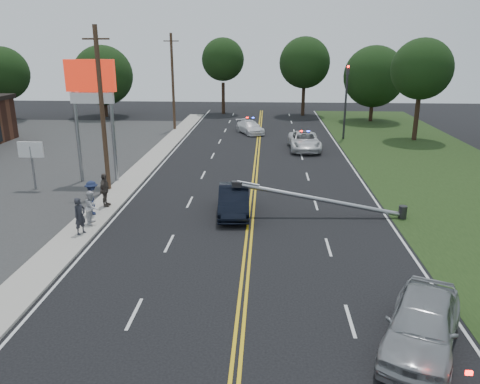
# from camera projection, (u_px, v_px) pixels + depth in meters

# --- Properties ---
(ground) EXTENTS (120.00, 120.00, 0.00)m
(ground) POSITION_uv_depth(u_px,v_px,m) (244.00, 288.00, 17.88)
(ground) COLOR black
(ground) RESTS_ON ground
(sidewalk) EXTENTS (1.80, 70.00, 0.12)m
(sidewalk) POSITION_uv_depth(u_px,v_px,m) (111.00, 200.00, 27.84)
(sidewalk) COLOR #A7A196
(sidewalk) RESTS_ON ground
(centerline_yellow) EXTENTS (0.36, 80.00, 0.00)m
(centerline_yellow) POSITION_uv_depth(u_px,v_px,m) (252.00, 203.00, 27.39)
(centerline_yellow) COLOR gold
(centerline_yellow) RESTS_ON ground
(pylon_sign) EXTENTS (3.20, 0.35, 8.00)m
(pylon_sign) POSITION_uv_depth(u_px,v_px,m) (92.00, 92.00, 29.96)
(pylon_sign) COLOR gray
(pylon_sign) RESTS_ON ground
(small_sign) EXTENTS (1.60, 0.14, 3.10)m
(small_sign) POSITION_uv_depth(u_px,v_px,m) (31.00, 154.00, 29.36)
(small_sign) COLOR gray
(small_sign) RESTS_ON ground
(traffic_signal) EXTENTS (0.28, 0.41, 7.05)m
(traffic_signal) POSITION_uv_depth(u_px,v_px,m) (346.00, 96.00, 44.69)
(traffic_signal) COLOR #2D2D30
(traffic_signal) RESTS_ON ground
(fallen_streetlight) EXTENTS (9.36, 0.44, 1.91)m
(fallen_streetlight) POSITION_uv_depth(u_px,v_px,m) (329.00, 201.00, 24.98)
(fallen_streetlight) COLOR #2D2D30
(fallen_streetlight) RESTS_ON ground
(utility_pole_mid) EXTENTS (1.60, 0.28, 10.00)m
(utility_pole_mid) POSITION_uv_depth(u_px,v_px,m) (102.00, 110.00, 28.26)
(utility_pole_mid) COLOR #382619
(utility_pole_mid) RESTS_ON ground
(utility_pole_far) EXTENTS (1.60, 0.28, 10.00)m
(utility_pole_far) POSITION_uv_depth(u_px,v_px,m) (173.00, 82.00, 49.20)
(utility_pole_far) COLOR #382619
(utility_pole_far) RESTS_ON ground
(tree_4) EXTENTS (6.26, 6.26, 8.70)m
(tree_4) POSITION_uv_depth(u_px,v_px,m) (2.00, 73.00, 55.48)
(tree_4) COLOR black
(tree_4) RESTS_ON ground
(tree_5) EXTENTS (7.37, 7.37, 8.83)m
(tree_5) POSITION_uv_depth(u_px,v_px,m) (103.00, 75.00, 58.56)
(tree_5) COLOR black
(tree_5) RESTS_ON ground
(tree_6) EXTENTS (5.49, 5.49, 9.74)m
(tree_6) POSITION_uv_depth(u_px,v_px,m) (223.00, 60.00, 60.53)
(tree_6) COLOR black
(tree_6) RESTS_ON ground
(tree_7) EXTENTS (6.40, 6.40, 9.85)m
(tree_7) POSITION_uv_depth(u_px,v_px,m) (305.00, 63.00, 59.05)
(tree_7) COLOR black
(tree_7) RESTS_ON ground
(tree_8) EXTENTS (7.14, 7.14, 8.82)m
(tree_8) POSITION_uv_depth(u_px,v_px,m) (374.00, 77.00, 55.04)
(tree_8) COLOR black
(tree_8) RESTS_ON ground
(tree_9) EXTENTS (5.65, 5.65, 9.51)m
(tree_9) POSITION_uv_depth(u_px,v_px,m) (422.00, 69.00, 43.49)
(tree_9) COLOR black
(tree_9) RESTS_ON ground
(crashed_sedan) EXTENTS (1.94, 4.78, 1.54)m
(crashed_sedan) POSITION_uv_depth(u_px,v_px,m) (234.00, 200.00, 25.54)
(crashed_sedan) COLOR black
(crashed_sedan) RESTS_ON ground
(waiting_sedan) EXTENTS (3.88, 5.37, 1.70)m
(waiting_sedan) POSITION_uv_depth(u_px,v_px,m) (422.00, 324.00, 14.12)
(waiting_sedan) COLOR #93969A
(waiting_sedan) RESTS_ON ground
(emergency_a) EXTENTS (2.76, 5.67, 1.55)m
(emergency_a) POSITION_uv_depth(u_px,v_px,m) (304.00, 141.00, 41.06)
(emergency_a) COLOR silver
(emergency_a) RESTS_ON ground
(emergency_b) EXTENTS (3.49, 4.80, 1.29)m
(emergency_b) POSITION_uv_depth(u_px,v_px,m) (250.00, 127.00, 48.60)
(emergency_b) COLOR white
(emergency_b) RESTS_ON ground
(bystander_a) EXTENTS (0.67, 0.78, 1.82)m
(bystander_a) POSITION_uv_depth(u_px,v_px,m) (80.00, 216.00, 22.45)
(bystander_a) COLOR #26272E
(bystander_a) RESTS_ON sidewalk
(bystander_b) EXTENTS (0.69, 0.87, 1.73)m
(bystander_b) POSITION_uv_depth(u_px,v_px,m) (92.00, 207.00, 23.80)
(bystander_b) COLOR silver
(bystander_b) RESTS_ON sidewalk
(bystander_c) EXTENTS (1.10, 1.38, 1.86)m
(bystander_c) POSITION_uv_depth(u_px,v_px,m) (92.00, 198.00, 25.07)
(bystander_c) COLOR #1C2647
(bystander_c) RESTS_ON sidewalk
(bystander_d) EXTENTS (0.51, 1.14, 1.91)m
(bystander_d) POSITION_uv_depth(u_px,v_px,m) (105.00, 190.00, 26.30)
(bystander_d) COLOR #4F463F
(bystander_d) RESTS_ON sidewalk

